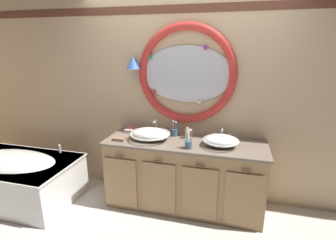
% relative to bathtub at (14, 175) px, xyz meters
% --- Properties ---
extents(ground_plane, '(14.00, 14.00, 0.00)m').
position_rel_bathtub_xyz_m(ground_plane, '(2.06, 0.15, -0.32)').
color(ground_plane, silver).
extents(back_wall_assembly, '(6.40, 0.26, 2.60)m').
position_rel_bathtub_xyz_m(back_wall_assembly, '(2.07, 0.73, 1.01)').
color(back_wall_assembly, '#D6B78E').
rests_on(back_wall_assembly, ground_plane).
extents(vanity_counter, '(1.88, 0.64, 0.84)m').
position_rel_bathtub_xyz_m(vanity_counter, '(2.15, 0.40, 0.10)').
color(vanity_counter, tan).
rests_on(vanity_counter, ground_plane).
extents(bathtub, '(1.61, 0.91, 0.63)m').
position_rel_bathtub_xyz_m(bathtub, '(0.00, 0.00, 0.00)').
color(bathtub, white).
rests_on(bathtub, ground_plane).
extents(sink_basin_left, '(0.48, 0.48, 0.14)m').
position_rel_bathtub_xyz_m(sink_basin_left, '(1.73, 0.38, 0.59)').
color(sink_basin_left, white).
rests_on(sink_basin_left, vanity_counter).
extents(sink_basin_right, '(0.40, 0.40, 0.13)m').
position_rel_bathtub_xyz_m(sink_basin_right, '(2.56, 0.38, 0.58)').
color(sink_basin_right, white).
rests_on(sink_basin_right, vanity_counter).
extents(faucet_set_left, '(0.23, 0.14, 0.18)m').
position_rel_bathtub_xyz_m(faucet_set_left, '(1.73, 0.62, 0.59)').
color(faucet_set_left, silver).
rests_on(faucet_set_left, vanity_counter).
extents(faucet_set_right, '(0.23, 0.12, 0.14)m').
position_rel_bathtub_xyz_m(faucet_set_right, '(2.56, 0.62, 0.57)').
color(faucet_set_right, silver).
rests_on(faucet_set_right, vanity_counter).
extents(toothbrush_holder_left, '(0.08, 0.08, 0.20)m').
position_rel_bathtub_xyz_m(toothbrush_holder_left, '(1.99, 0.57, 0.57)').
color(toothbrush_holder_left, slate).
rests_on(toothbrush_holder_left, vanity_counter).
extents(toothbrush_holder_right, '(0.09, 0.09, 0.22)m').
position_rel_bathtub_xyz_m(toothbrush_holder_right, '(2.22, 0.22, 0.57)').
color(toothbrush_holder_right, slate).
rests_on(toothbrush_holder_right, vanity_counter).
extents(soap_dispenser, '(0.06, 0.07, 0.14)m').
position_rel_bathtub_xyz_m(soap_dispenser, '(2.15, 0.53, 0.58)').
color(soap_dispenser, '#EFE5C6').
rests_on(soap_dispenser, vanity_counter).
extents(folded_hand_towel, '(0.15, 0.11, 0.03)m').
position_rel_bathtub_xyz_m(folded_hand_towel, '(1.38, 0.26, 0.53)').
color(folded_hand_towel, '#936B56').
rests_on(folded_hand_towel, vanity_counter).
extents(toiletry_basket, '(0.14, 0.11, 0.11)m').
position_rel_bathtub_xyz_m(toiletry_basket, '(1.40, 0.56, 0.55)').
color(toiletry_basket, beige).
rests_on(toiletry_basket, vanity_counter).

